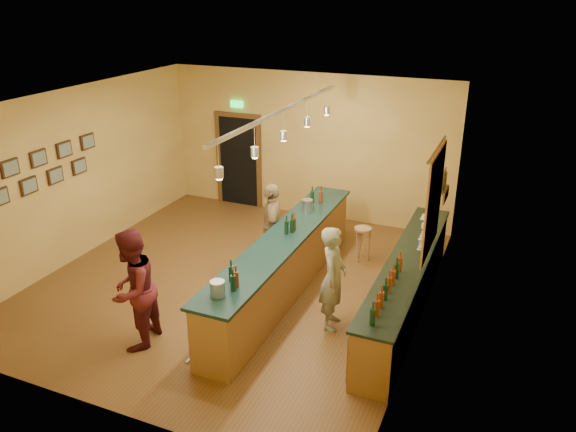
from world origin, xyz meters
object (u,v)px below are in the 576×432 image
at_px(customer_b, 272,227).
at_px(bar_stool, 363,235).
at_px(back_counter, 406,285).
at_px(tasting_bar, 284,260).
at_px(bartender, 333,278).
at_px(customer_a, 132,290).

xyz_separation_m(customer_b, bar_stool, (1.44, 0.93, -0.29)).
distance_m(back_counter, bar_stool, 1.88).
distance_m(back_counter, tasting_bar, 2.04).
bearing_deg(customer_b, tasting_bar, 13.70).
bearing_deg(bartender, customer_b, 40.37).
height_order(bartender, customer_a, customer_a).
xyz_separation_m(bartender, customer_a, (-2.46, -1.57, 0.08)).
relative_size(tasting_bar, bar_stool, 7.51).
relative_size(back_counter, bar_stool, 6.70).
height_order(customer_a, bar_stool, customer_a).
bearing_deg(back_counter, bartender, -139.61).
height_order(tasting_bar, customer_a, customer_a).
height_order(tasting_bar, customer_b, customer_b).
relative_size(customer_b, bar_stool, 2.44).
xyz_separation_m(bartender, customer_b, (-1.63, 1.38, 0.01)).
bearing_deg(customer_b, bartender, 27.25).
distance_m(bartender, customer_b, 2.13).
height_order(back_counter, customer_b, customer_b).
relative_size(tasting_bar, customer_b, 3.08).
xyz_separation_m(back_counter, customer_b, (-2.58, 0.57, 0.34)).
relative_size(customer_a, bar_stool, 2.65).
bearing_deg(bar_stool, customer_a, -120.38).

